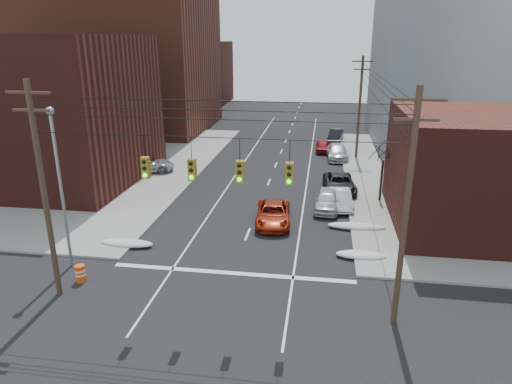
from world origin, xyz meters
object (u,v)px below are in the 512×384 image
(parked_car_e, at_px, (323,146))
(parked_car_a, at_px, (327,200))
(parked_car_b, at_px, (341,199))
(lot_car_c, at_px, (87,169))
(red_pickup, at_px, (273,214))
(parked_car_d, at_px, (337,152))
(lot_car_a, at_px, (103,176))
(parked_car_f, at_px, (336,135))
(lot_car_d, at_px, (119,158))
(construction_barrel, at_px, (80,273))
(parked_car_c, at_px, (340,183))
(lot_car_b, at_px, (147,164))

(parked_car_e, bearing_deg, parked_car_a, -88.98)
(parked_car_b, bearing_deg, lot_car_c, 162.31)
(red_pickup, bearing_deg, parked_car_d, 70.99)
(parked_car_a, distance_m, lot_car_a, 20.21)
(parked_car_a, relative_size, parked_car_f, 0.99)
(parked_car_d, bearing_deg, lot_car_d, -168.31)
(lot_car_d, xyz_separation_m, construction_barrel, (8.22, -23.06, -0.36))
(parked_car_e, relative_size, lot_car_d, 0.98)
(red_pickup, xyz_separation_m, parked_car_c, (4.90, 7.93, 0.04))
(parked_car_d, distance_m, lot_car_d, 23.48)
(parked_car_a, height_order, parked_car_d, parked_car_d)
(parked_car_a, distance_m, parked_car_f, 25.27)
(red_pickup, bearing_deg, lot_car_b, 136.52)
(red_pickup, xyz_separation_m, parked_car_a, (3.82, 3.40, 0.06))
(parked_car_e, xyz_separation_m, lot_car_b, (-17.05, -11.57, 0.19))
(red_pickup, xyz_separation_m, lot_car_b, (-13.75, 10.99, 0.16))
(parked_car_f, height_order, lot_car_c, lot_car_c)
(red_pickup, relative_size, parked_car_d, 0.96)
(parked_car_c, height_order, lot_car_a, lot_car_a)
(parked_car_b, height_order, parked_car_e, parked_car_b)
(parked_car_d, height_order, lot_car_c, lot_car_c)
(red_pickup, height_order, parked_car_d, parked_car_d)
(parked_car_c, bearing_deg, parked_car_f, 84.51)
(lot_car_c, relative_size, lot_car_d, 1.29)
(parked_car_c, bearing_deg, construction_barrel, -134.66)
(lot_car_d, bearing_deg, lot_car_c, 179.54)
(parked_car_a, height_order, parked_car_b, parked_car_a)
(red_pickup, distance_m, parked_car_e, 22.80)
(red_pickup, distance_m, lot_car_b, 17.60)
(construction_barrel, bearing_deg, parked_car_e, 68.35)
(parked_car_e, distance_m, lot_car_b, 20.61)
(parked_car_b, distance_m, parked_car_d, 15.36)
(lot_car_b, bearing_deg, parked_car_f, -63.88)
(parked_car_d, bearing_deg, lot_car_a, -151.90)
(construction_barrel, bearing_deg, lot_car_d, 109.61)
(parked_car_a, bearing_deg, parked_car_e, 95.04)
(parked_car_b, bearing_deg, lot_car_d, 150.51)
(parked_car_f, relative_size, lot_car_d, 1.12)
(construction_barrel, bearing_deg, parked_car_b, 43.81)
(parked_car_b, xyz_separation_m, parked_car_e, (-1.60, 18.50, -0.01))
(parked_car_d, height_order, parked_car_e, parked_car_d)
(construction_barrel, bearing_deg, lot_car_b, 101.44)
(parked_car_e, xyz_separation_m, construction_barrel, (-12.84, -32.35, -0.19))
(parked_car_b, height_order, lot_car_c, lot_car_c)
(construction_barrel, bearing_deg, lot_car_c, 116.78)
(parked_car_c, bearing_deg, parked_car_a, -108.86)
(parked_car_e, bearing_deg, lot_car_c, -147.71)
(lot_car_c, bearing_deg, parked_car_c, -85.81)
(lot_car_b, bearing_deg, lot_car_a, 134.69)
(lot_car_d, relative_size, construction_barrel, 4.30)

